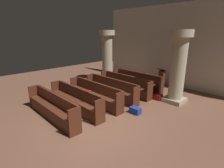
{
  "coord_description": "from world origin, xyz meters",
  "views": [
    {
      "loc": [
        4.42,
        -3.36,
        3.04
      ],
      "look_at": [
        -0.97,
        1.92,
        0.75
      ],
      "focal_mm": 27.74,
      "sensor_mm": 36.0,
      "label": 1
    }
  ],
  "objects_px": {
    "lectern": "(162,79)",
    "hymn_book": "(89,91)",
    "pew_row_1": "(125,84)",
    "pillar_aisle_side": "(178,66)",
    "pew_row_3": "(95,93)",
    "kneeler_box_blue": "(135,110)",
    "kneeler_box_red": "(158,97)",
    "pew_row_4": "(75,99)",
    "pillar_far_side": "(107,55)",
    "pew_row_2": "(111,88)",
    "pew_row_5": "(52,106)",
    "pew_row_0": "(137,80)"
  },
  "relations": [
    {
      "from": "pew_row_1",
      "to": "lectern",
      "type": "relative_size",
      "value": 2.88
    },
    {
      "from": "lectern",
      "to": "hymn_book",
      "type": "height_order",
      "value": "lectern"
    },
    {
      "from": "pew_row_1",
      "to": "pew_row_3",
      "type": "relative_size",
      "value": 1.0
    },
    {
      "from": "hymn_book",
      "to": "kneeler_box_red",
      "type": "xyz_separation_m",
      "value": [
        1.06,
        3.18,
        -0.79
      ]
    },
    {
      "from": "hymn_book",
      "to": "kneeler_box_blue",
      "type": "distance_m",
      "value": 1.93
    },
    {
      "from": "pew_row_3",
      "to": "pillar_aisle_side",
      "type": "distance_m",
      "value": 3.78
    },
    {
      "from": "pew_row_0",
      "to": "pew_row_5",
      "type": "bearing_deg",
      "value": -90.0
    },
    {
      "from": "pew_row_5",
      "to": "pillar_far_side",
      "type": "relative_size",
      "value": 0.99
    },
    {
      "from": "pillar_aisle_side",
      "to": "hymn_book",
      "type": "relative_size",
      "value": 15.87
    },
    {
      "from": "pew_row_4",
      "to": "pillar_far_side",
      "type": "height_order",
      "value": "pillar_far_side"
    },
    {
      "from": "pillar_far_side",
      "to": "kneeler_box_blue",
      "type": "xyz_separation_m",
      "value": [
        4.19,
        -2.42,
        -1.51
      ]
    },
    {
      "from": "pew_row_1",
      "to": "pillar_aisle_side",
      "type": "distance_m",
      "value": 2.73
    },
    {
      "from": "pew_row_2",
      "to": "kneeler_box_blue",
      "type": "xyz_separation_m",
      "value": [
        1.87,
        -0.5,
        -0.36
      ]
    },
    {
      "from": "lectern",
      "to": "pew_row_2",
      "type": "bearing_deg",
      "value": -103.97
    },
    {
      "from": "kneeler_box_red",
      "to": "kneeler_box_blue",
      "type": "distance_m",
      "value": 1.91
    },
    {
      "from": "pew_row_1",
      "to": "pillar_aisle_side",
      "type": "xyz_separation_m",
      "value": [
        2.36,
        0.75,
        1.15
      ]
    },
    {
      "from": "kneeler_box_red",
      "to": "pew_row_5",
      "type": "bearing_deg",
      "value": -111.57
    },
    {
      "from": "pew_row_3",
      "to": "kneeler_box_blue",
      "type": "xyz_separation_m",
      "value": [
        1.87,
        0.49,
        -0.36
      ]
    },
    {
      "from": "pew_row_0",
      "to": "pew_row_2",
      "type": "distance_m",
      "value": 1.96
    },
    {
      "from": "pew_row_5",
      "to": "kneeler_box_red",
      "type": "bearing_deg",
      "value": 68.43
    },
    {
      "from": "kneeler_box_red",
      "to": "kneeler_box_blue",
      "type": "xyz_separation_m",
      "value": [
        0.15,
        -1.91,
        -0.0
      ]
    },
    {
      "from": "pillar_far_side",
      "to": "kneeler_box_red",
      "type": "distance_m",
      "value": 4.34
    },
    {
      "from": "pew_row_1",
      "to": "kneeler_box_blue",
      "type": "bearing_deg",
      "value": -38.28
    },
    {
      "from": "pew_row_0",
      "to": "pew_row_3",
      "type": "distance_m",
      "value": 2.95
    },
    {
      "from": "pew_row_1",
      "to": "kneeler_box_red",
      "type": "distance_m",
      "value": 1.81
    },
    {
      "from": "pew_row_0",
      "to": "pew_row_1",
      "type": "bearing_deg",
      "value": -90.0
    },
    {
      "from": "pew_row_5",
      "to": "kneeler_box_red",
      "type": "xyz_separation_m",
      "value": [
        1.72,
        4.36,
        -0.36
      ]
    },
    {
      "from": "lectern",
      "to": "hymn_book",
      "type": "xyz_separation_m",
      "value": [
        -0.14,
        -5.01,
        0.46
      ]
    },
    {
      "from": "hymn_book",
      "to": "kneeler_box_red",
      "type": "distance_m",
      "value": 3.45
    },
    {
      "from": "pew_row_3",
      "to": "pillar_far_side",
      "type": "relative_size",
      "value": 0.99
    },
    {
      "from": "pillar_far_side",
      "to": "kneeler_box_blue",
      "type": "bearing_deg",
      "value": -30.06
    },
    {
      "from": "pew_row_4",
      "to": "pillar_aisle_side",
      "type": "xyz_separation_m",
      "value": [
        2.36,
        3.7,
        1.15
      ]
    },
    {
      "from": "pew_row_2",
      "to": "kneeler_box_blue",
      "type": "relative_size",
      "value": 7.42
    },
    {
      "from": "pew_row_2",
      "to": "pew_row_1",
      "type": "bearing_deg",
      "value": 90.0
    },
    {
      "from": "pew_row_4",
      "to": "hymn_book",
      "type": "xyz_separation_m",
      "value": [
        0.67,
        0.19,
        0.43
      ]
    },
    {
      "from": "pew_row_2",
      "to": "pew_row_4",
      "type": "height_order",
      "value": "same"
    },
    {
      "from": "pew_row_4",
      "to": "pew_row_5",
      "type": "relative_size",
      "value": 1.0
    },
    {
      "from": "pillar_aisle_side",
      "to": "pew_row_4",
      "type": "bearing_deg",
      "value": -122.58
    },
    {
      "from": "pew_row_4",
      "to": "kneeler_box_red",
      "type": "distance_m",
      "value": 3.81
    },
    {
      "from": "pew_row_0",
      "to": "pew_row_5",
      "type": "xyz_separation_m",
      "value": [
        0.0,
        -4.91,
        0.0
      ]
    },
    {
      "from": "pew_row_2",
      "to": "pillar_aisle_side",
      "type": "xyz_separation_m",
      "value": [
        2.36,
        1.73,
        1.15
      ]
    },
    {
      "from": "pew_row_3",
      "to": "pillar_far_side",
      "type": "bearing_deg",
      "value": 128.49
    },
    {
      "from": "pillar_far_side",
      "to": "pew_row_0",
      "type": "bearing_deg",
      "value": 0.95
    },
    {
      "from": "pew_row_1",
      "to": "kneeler_box_blue",
      "type": "height_order",
      "value": "pew_row_1"
    },
    {
      "from": "pew_row_3",
      "to": "pew_row_1",
      "type": "bearing_deg",
      "value": 90.0
    },
    {
      "from": "pew_row_3",
      "to": "kneeler_box_blue",
      "type": "height_order",
      "value": "pew_row_3"
    },
    {
      "from": "pew_row_2",
      "to": "pillar_aisle_side",
      "type": "bearing_deg",
      "value": 36.25
    },
    {
      "from": "pew_row_5",
      "to": "pew_row_2",
      "type": "bearing_deg",
      "value": 90.0
    },
    {
      "from": "pew_row_3",
      "to": "hymn_book",
      "type": "height_order",
      "value": "hymn_book"
    },
    {
      "from": "lectern",
      "to": "pillar_aisle_side",
      "type": "bearing_deg",
      "value": -43.85
    }
  ]
}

